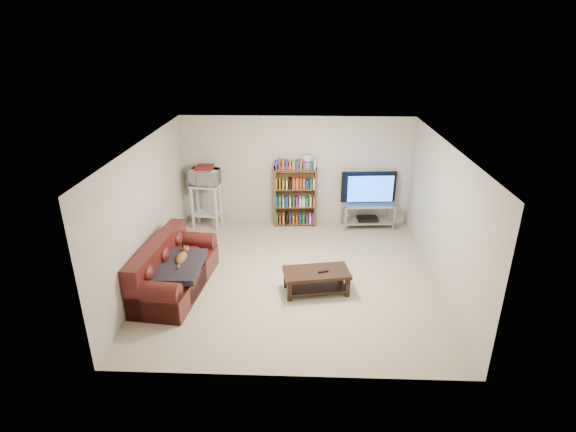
{
  "coord_description": "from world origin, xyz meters",
  "views": [
    {
      "loc": [
        0.18,
        -6.99,
        4.1
      ],
      "look_at": [
        -0.1,
        0.4,
        1.0
      ],
      "focal_mm": 28.0,
      "sensor_mm": 36.0,
      "label": 1
    }
  ],
  "objects_px": {
    "sofa": "(172,272)",
    "coffee_table": "(316,277)",
    "tv_stand": "(368,211)",
    "bookshelf": "(295,196)"
  },
  "relations": [
    {
      "from": "sofa",
      "to": "tv_stand",
      "type": "relative_size",
      "value": 1.81
    },
    {
      "from": "sofa",
      "to": "bookshelf",
      "type": "bearing_deg",
      "value": 60.29
    },
    {
      "from": "bookshelf",
      "to": "tv_stand",
      "type": "bearing_deg",
      "value": -6.04
    },
    {
      "from": "sofa",
      "to": "tv_stand",
      "type": "height_order",
      "value": "sofa"
    },
    {
      "from": "sofa",
      "to": "coffee_table",
      "type": "xyz_separation_m",
      "value": [
        2.43,
        -0.01,
        -0.03
      ]
    },
    {
      "from": "sofa",
      "to": "coffee_table",
      "type": "height_order",
      "value": "sofa"
    },
    {
      "from": "coffee_table",
      "to": "tv_stand",
      "type": "height_order",
      "value": "tv_stand"
    },
    {
      "from": "sofa",
      "to": "tv_stand",
      "type": "xyz_separation_m",
      "value": [
        3.62,
        2.71,
        0.07
      ]
    },
    {
      "from": "tv_stand",
      "to": "bookshelf",
      "type": "relative_size",
      "value": 0.86
    },
    {
      "from": "bookshelf",
      "to": "coffee_table",
      "type": "bearing_deg",
      "value": -84.99
    }
  ]
}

